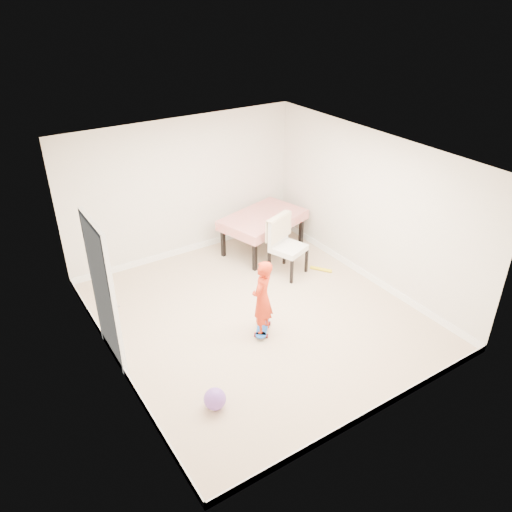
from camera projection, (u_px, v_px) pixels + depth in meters
ground at (258, 315)px, 7.89m from camera, size 5.00×5.00×0.00m
ceiling at (258, 157)px, 6.63m from camera, size 4.50×5.00×0.04m
wall_back at (184, 189)px, 9.08m from camera, size 4.50×0.04×2.60m
wall_front at (381, 331)px, 5.44m from camera, size 4.50×0.04×2.60m
wall_left at (108, 288)px, 6.21m from camera, size 0.04×5.00×2.60m
wall_right at (370, 209)px, 8.31m from camera, size 0.04×5.00×2.60m
door at (104, 295)px, 6.56m from camera, size 0.11×0.94×2.11m
baseboard_back at (188, 249)px, 9.69m from camera, size 4.50×0.02×0.12m
baseboard_front at (369, 413)px, 6.04m from camera, size 4.50×0.02×0.12m
baseboard_left at (120, 364)px, 6.81m from camera, size 0.02×5.00×0.12m
baseboard_right at (362, 272)px, 8.92m from camera, size 0.02×5.00×0.12m
dining_table at (263, 233)px, 9.61m from camera, size 1.78×1.38×0.74m
dining_chair at (288, 247)px, 8.75m from camera, size 0.78×0.82×1.07m
skateboard at (263, 328)px, 7.53m from camera, size 0.53×0.57×0.09m
child at (262, 300)px, 7.20m from camera, size 0.52×0.48×1.20m
balloon at (215, 399)px, 6.14m from camera, size 0.28×0.28×0.28m
foam_toy at (321, 269)px, 9.07m from camera, size 0.28×0.36×0.06m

